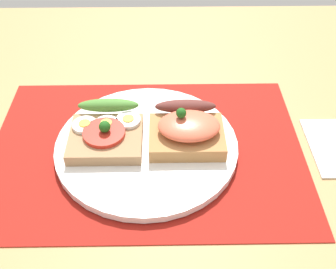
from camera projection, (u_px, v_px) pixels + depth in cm
name	position (u px, v px, depth cm)	size (l,w,h in cm)	color
ground_plane	(147.00, 158.00, 58.87)	(120.00, 90.00, 3.20)	tan
placemat	(147.00, 149.00, 57.68)	(43.91, 30.98, 0.30)	maroon
plate	(147.00, 145.00, 57.20)	(25.47, 25.47, 1.10)	white
sandwich_egg_tomato	(106.00, 130.00, 56.77)	(10.01, 10.26, 3.86)	#A97D55
sandwich_salmon	(187.00, 129.00, 55.95)	(10.27, 9.37, 5.52)	#B57D47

